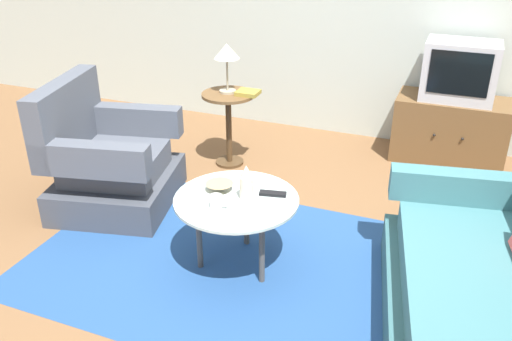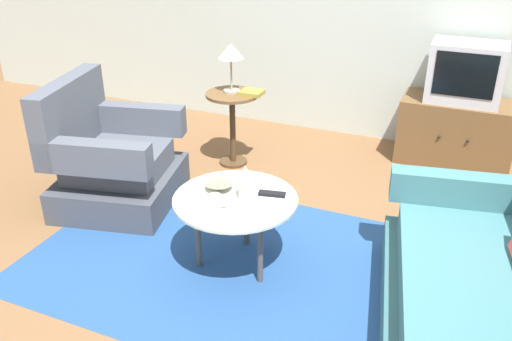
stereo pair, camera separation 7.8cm
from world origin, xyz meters
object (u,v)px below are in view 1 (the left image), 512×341
Objects in this scene: vase at (247,183)px; tv_remote_dark at (273,194)px; tv_stand at (450,130)px; table_lamp at (227,54)px; bowl at (220,187)px; television at (460,71)px; book at (248,93)px; coffee_table at (236,205)px; couch at (500,308)px; side_table at (229,115)px; mug at (217,201)px; armchair at (108,164)px.

tv_remote_dark is (0.13, 0.10, -0.09)m from vase.
table_lamp is at bearing -156.63° from tv_stand.
bowl is at bearing -67.82° from table_lamp.
television is 3.44× the size of tv_remote_dark.
vase is at bearing -68.71° from book.
coffee_table is 1.46m from book.
couch reaches higher than side_table.
side_table is (-2.15, 1.56, 0.16)m from couch.
bowl is 0.94× the size of book.
table_lamp is 1.48m from bowl.
side_table is at bearing 43.61° from couch.
tv_stand is (1.11, 2.12, -0.15)m from coffee_table.
couch is at bearing -3.29° from mug.
tv_remote_dark is (-0.92, -2.00, -0.32)m from television.
vase is 1.20× the size of book.
mug is at bearing -68.03° from table_lamp.
couch is 16.74× the size of mug.
vase is at bearing -61.54° from side_table.
coffee_table is 0.17m from mug.
couch is 1.48m from vase.
side_table is 3.79× the size of tv_remote_dark.
television reaches higher than coffee_table.
tv_stand is 4.28× the size of vase.
couch is (2.70, -0.61, -0.03)m from armchair.
side_table is at bearing 118.46° from vase.
couch is 3.29× the size of television.
coffee_table is 6.55× the size of mug.
table_lamp reaches higher than mug.
mug is (0.59, -1.47, 0.06)m from side_table.
television reaches higher than tv_stand.
armchair is 1.79× the size of television.
mug is 0.36m from tv_remote_dark.
couch reaches higher than tv_stand.
tv_remote_dark is (1.40, -0.26, 0.16)m from armchair.
coffee_table is 2.42m from television.
television reaches higher than table_lamp.
book reaches higher than tv_stand.
bowl is (1.07, -0.33, 0.18)m from armchair.
vase is at bearing -116.62° from television.
book is at bearing -154.53° from tv_stand.
armchair is at bearing -127.12° from book.
mug is (-1.17, -2.26, -0.30)m from television.
coffee_table is 4.44× the size of tv_remote_dark.
vase reaches higher than tv_remote_dark.
coffee_table is 0.16m from bowl.
vase is 0.21m from mug.
side_table is 1.50m from vase.
coffee_table is at bearing -63.96° from side_table.
couch reaches higher than tv_remote_dark.
tv_stand is at bearing 90.00° from television.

